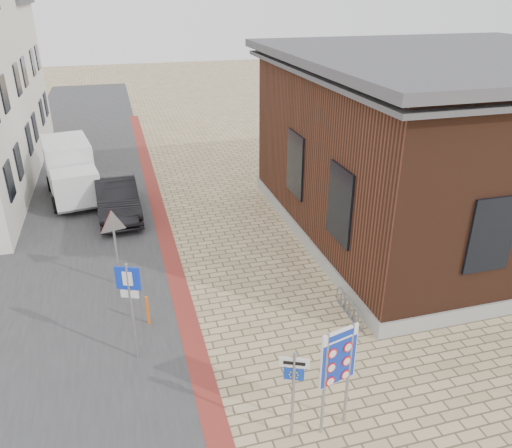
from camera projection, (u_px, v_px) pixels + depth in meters
ground at (289, 384)px, 12.23m from camera, size 120.00×120.00×0.00m
road_strip at (78, 190)px, 23.91m from camera, size 7.00×60.00×0.02m
curb_strip at (162, 225)px, 20.42m from camera, size 0.60×40.00×0.02m
brick_building at (454, 142)px, 19.03m from camera, size 13.00×13.00×6.80m
bike_rack at (349, 308)px, 14.68m from camera, size 0.08×1.80×0.60m
sedan at (117, 197)px, 21.07m from camera, size 1.88×4.85×1.58m
box_truck at (70, 170)px, 22.67m from camera, size 2.65×5.07×2.52m
border_sign at (338, 359)px, 10.23m from camera, size 0.88×0.27×2.64m
essen_sign at (294, 383)px, 10.17m from camera, size 0.57×0.29×2.27m
parking_sign at (130, 295)px, 12.27m from camera, size 0.59×0.28×2.82m
yield_sign at (113, 230)px, 15.44m from camera, size 0.91×0.30×2.62m
bollard at (148, 311)px, 14.22m from camera, size 0.10×0.10×0.92m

